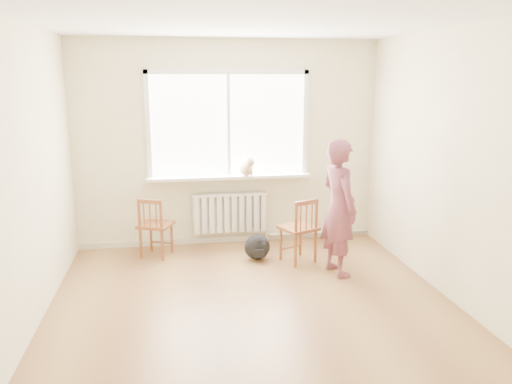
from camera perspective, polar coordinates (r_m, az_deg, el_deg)
name	(u,v)px	position (r m, az deg, el deg)	size (l,w,h in m)	color
floor	(257,316)	(4.88, 0.13, -13.98)	(4.50, 4.50, 0.00)	olive
ceiling	(257,17)	(4.38, 0.15, 19.39)	(4.50, 4.50, 0.00)	white
back_wall	(228,144)	(6.63, -3.17, 5.49)	(4.00, 0.01, 2.70)	beige
window	(228,120)	(6.58, -3.18, 8.16)	(2.12, 0.05, 1.42)	white
windowsill	(230,177)	(6.59, -3.01, 1.75)	(2.15, 0.22, 0.04)	white
radiator	(230,212)	(6.72, -2.98, -2.33)	(1.00, 0.12, 0.55)	white
heating_pipe	(318,232)	(7.10, 7.12, -4.60)	(0.04, 0.04, 1.40)	silver
baseboard	(230,239)	(6.91, -3.02, -5.36)	(4.00, 0.03, 0.08)	beige
chair_left	(154,227)	(6.35, -11.54, -3.97)	(0.49, 0.48, 0.77)	brown
chair_right	(301,230)	(6.07, 5.11, -4.39)	(0.51, 0.50, 0.80)	brown
person	(339,208)	(5.69, 9.46, -1.81)	(0.57, 0.37, 1.55)	#C0404F
cat	(247,168)	(6.51, -1.05, 2.81)	(0.24, 0.40, 0.28)	beige
backpack	(257,247)	(6.21, 0.14, -6.31)	(0.32, 0.24, 0.32)	black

